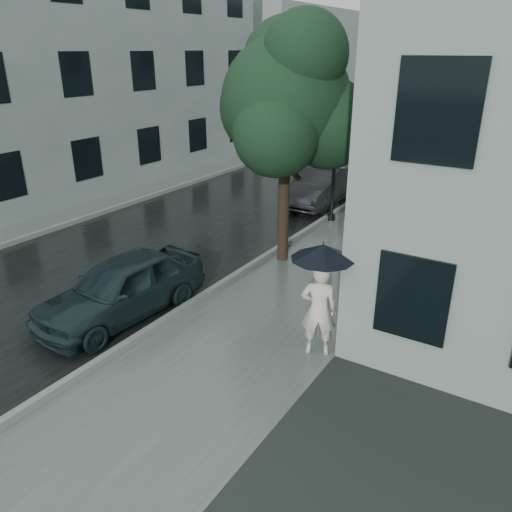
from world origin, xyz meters
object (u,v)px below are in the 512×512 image
Objects in this scene: pedestrian at (318,310)px; lamp_post at (332,125)px; street_tree at (288,100)px; car_far at (321,186)px; car_near at (122,287)px.

lamp_post is at bearing -91.61° from pedestrian.
street_tree is 6.59m from car_far.
lamp_post is (-0.42, 3.74, -1.08)m from street_tree.
street_tree is at bearing -78.37° from pedestrian.
pedestrian is 0.29× the size of street_tree.
street_tree is at bearing 78.19° from car_near.
street_tree is at bearing -94.62° from lamp_post.
pedestrian is 4.32m from car_near.
car_far is at bearing 111.46° from lamp_post.
pedestrian is 5.80m from street_tree.
lamp_post is 1.42× the size of car_near.
car_far is (-1.44, 5.34, -3.58)m from street_tree.
lamp_post is at bearing 88.05° from car_near.
car_far is (-0.04, 10.08, 0.00)m from car_near.
car_far is at bearing 94.90° from car_near.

